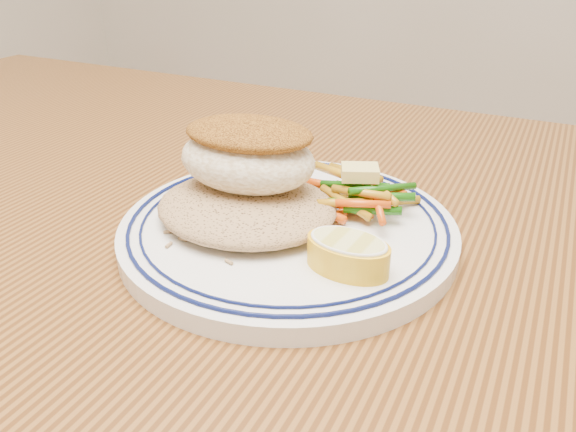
% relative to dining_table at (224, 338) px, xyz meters
% --- Properties ---
extents(dining_table, '(1.50, 0.90, 0.75)m').
position_rel_dining_table_xyz_m(dining_table, '(0.00, 0.00, 0.00)').
color(dining_table, '#4F2B0F').
rests_on(dining_table, ground).
extents(plate, '(0.27, 0.27, 0.02)m').
position_rel_dining_table_xyz_m(plate, '(0.05, 0.03, 0.11)').
color(plate, white).
rests_on(plate, dining_table).
extents(rice_pilaf, '(0.15, 0.13, 0.03)m').
position_rel_dining_table_xyz_m(rice_pilaf, '(0.02, 0.02, 0.13)').
color(rice_pilaf, '#99754C').
rests_on(rice_pilaf, plate).
extents(fish_fillet, '(0.12, 0.09, 0.06)m').
position_rel_dining_table_xyz_m(fish_fillet, '(0.01, 0.04, 0.16)').
color(fish_fillet, '#F7EBCC').
rests_on(fish_fillet, rice_pilaf).
extents(vegetable_pile, '(0.11, 0.10, 0.03)m').
position_rel_dining_table_xyz_m(vegetable_pile, '(0.09, 0.07, 0.13)').
color(vegetable_pile, '#D5470A').
rests_on(vegetable_pile, plate).
extents(butter_pat, '(0.04, 0.03, 0.01)m').
position_rel_dining_table_xyz_m(butter_pat, '(0.09, 0.08, 0.14)').
color(butter_pat, '#E6D670').
rests_on(butter_pat, vegetable_pile).
extents(lemon_wedge, '(0.06, 0.06, 0.02)m').
position_rel_dining_table_xyz_m(lemon_wedge, '(0.11, -0.01, 0.12)').
color(lemon_wedge, yellow).
rests_on(lemon_wedge, plate).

